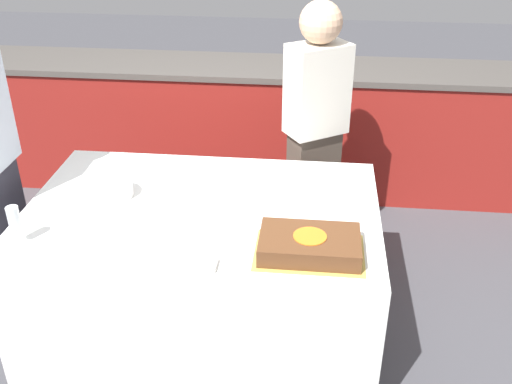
{
  "coord_description": "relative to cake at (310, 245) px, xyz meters",
  "views": [
    {
      "loc": [
        0.51,
        -2.39,
        2.17
      ],
      "look_at": [
        0.26,
        0.0,
        0.83
      ],
      "focal_mm": 42.0,
      "sensor_mm": 36.0,
      "label": 1
    }
  ],
  "objects": [
    {
      "name": "back_counter",
      "position": [
        -0.52,
        1.95,
        -0.31
      ],
      "size": [
        4.4,
        0.58,
        0.92
      ],
      "color": "maroon",
      "rests_on": "ground_plane"
    },
    {
      "name": "cake",
      "position": [
        0.0,
        0.0,
        0.0
      ],
      "size": [
        0.46,
        0.31,
        0.09
      ],
      "color": "gold",
      "rests_on": "dining_table"
    },
    {
      "name": "utensil_pile",
      "position": [
        -0.43,
        -0.14,
        -0.03
      ],
      "size": [
        0.13,
        0.08,
        0.02
      ],
      "color": "white",
      "rests_on": "dining_table"
    },
    {
      "name": "wine_glass",
      "position": [
        -1.24,
        -0.05,
        0.08
      ],
      "size": [
        0.07,
        0.07,
        0.18
      ],
      "color": "white",
      "rests_on": "dining_table"
    },
    {
      "name": "plate_stack",
      "position": [
        -0.97,
        0.39,
        -0.0
      ],
      "size": [
        0.2,
        0.2,
        0.08
      ],
      "color": "white",
      "rests_on": "dining_table"
    },
    {
      "name": "person_cutting_cake",
      "position": [
        0.0,
        1.09,
        0.06
      ],
      "size": [
        0.38,
        0.35,
        1.54
      ],
      "rotation": [
        0.0,
        0.0,
        -2.55
      ],
      "color": "#4C4238",
      "rests_on": "ground_plane"
    },
    {
      "name": "side_plate_near_cake",
      "position": [
        -0.09,
        0.26,
        -0.04
      ],
      "size": [
        0.18,
        0.18,
        0.0
      ],
      "color": "white",
      "rests_on": "dining_table"
    },
    {
      "name": "dining_table",
      "position": [
        -0.52,
        0.32,
        -0.4
      ],
      "size": [
        1.67,
        1.1,
        0.73
      ],
      "color": "silver",
      "rests_on": "ground_plane"
    },
    {
      "name": "ground_plane",
      "position": [
        -0.52,
        0.32,
        -0.77
      ],
      "size": [
        14.0,
        14.0,
        0.0
      ],
      "primitive_type": "plane",
      "color": "#424247"
    }
  ]
}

